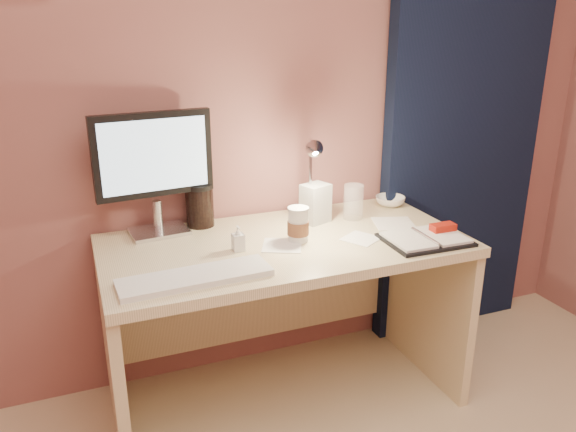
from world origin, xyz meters
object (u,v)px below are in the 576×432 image
object	(u,v)px
bowl	(390,201)
product_box	(315,203)
desk	(279,285)
monitor	(153,163)
dark_jar	(200,207)
desk_lamp	(326,172)
coffee_cup	(298,225)
lotion_bottle	(238,238)
planner	(427,238)
clear_cup	(353,202)
keyboard	(195,277)

from	to	relation	value
bowl	product_box	distance (m)	0.43
desk	monitor	bearing A→B (deg)	157.01
desk	dark_jar	world-z (taller)	dark_jar
dark_jar	bowl	bearing A→B (deg)	-3.84
bowl	dark_jar	world-z (taller)	dark_jar
product_box	desk_lamp	xyz separation A→B (m)	(0.01, -0.08, 0.15)
coffee_cup	bowl	distance (m)	0.62
coffee_cup	lotion_bottle	world-z (taller)	coffee_cup
desk	planner	xyz separation A→B (m)	(0.51, -0.28, 0.24)
clear_cup	lotion_bottle	bearing A→B (deg)	-163.80
product_box	planner	bearing A→B (deg)	-69.05
clear_cup	dark_jar	xyz separation A→B (m)	(-0.63, 0.15, 0.01)
monitor	coffee_cup	size ratio (longest dim) A/B	3.60
keyboard	dark_jar	bearing A→B (deg)	71.91
clear_cup	lotion_bottle	size ratio (longest dim) A/B	1.54
desk	keyboard	size ratio (longest dim) A/B	2.77
monitor	keyboard	distance (m)	0.56
keyboard	clear_cup	size ratio (longest dim) A/B	3.40
coffee_cup	lotion_bottle	size ratio (longest dim) A/B	1.41
coffee_cup	clear_cup	distance (m)	0.36
bowl	dark_jar	distance (m)	0.88
monitor	dark_jar	size ratio (longest dim) A/B	3.02
bowl	desk_lamp	distance (m)	0.48
keyboard	monitor	bearing A→B (deg)	91.90
desk_lamp	dark_jar	bearing A→B (deg)	172.89
planner	dark_jar	bearing A→B (deg)	148.81
desk	product_box	world-z (taller)	product_box
dark_jar	coffee_cup	bearing A→B (deg)	-44.46
keyboard	lotion_bottle	size ratio (longest dim) A/B	5.26
monitor	keyboard	world-z (taller)	monitor
coffee_cup	planner	bearing A→B (deg)	-21.92
keyboard	bowl	bearing A→B (deg)	20.87
keyboard	coffee_cup	world-z (taller)	coffee_cup
coffee_cup	clear_cup	world-z (taller)	clear_cup
planner	coffee_cup	distance (m)	0.50
lotion_bottle	clear_cup	bearing A→B (deg)	16.20
coffee_cup	monitor	bearing A→B (deg)	150.67
lotion_bottle	desk_lamp	size ratio (longest dim) A/B	0.25
monitor	lotion_bottle	distance (m)	0.45
planner	coffee_cup	xyz separation A→B (m)	(-0.46, 0.19, 0.05)
desk_lamp	planner	bearing A→B (deg)	-25.78
keyboard	product_box	world-z (taller)	product_box
bowl	dark_jar	size ratio (longest dim) A/B	0.84
bowl	planner	bearing A→B (deg)	-102.92
planner	product_box	world-z (taller)	product_box
bowl	product_box	world-z (taller)	product_box
keyboard	product_box	xyz separation A→B (m)	(0.60, 0.37, 0.07)
planner	dark_jar	size ratio (longest dim) A/B	1.98
clear_cup	dark_jar	bearing A→B (deg)	166.45
coffee_cup	bowl	size ratio (longest dim) A/B	1.00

